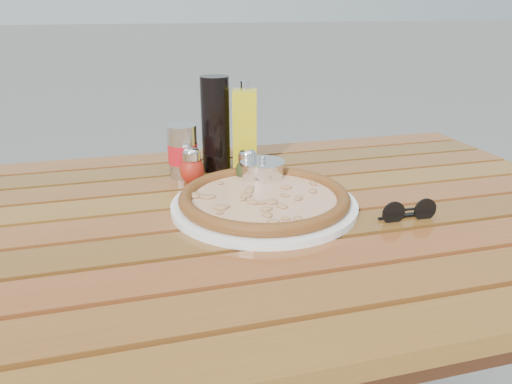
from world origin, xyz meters
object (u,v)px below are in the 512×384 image
object	(u,v)px
pizza	(264,198)
pepper_shaker	(192,166)
table	(259,245)
dark_bottle	(216,124)
olive_oil_cruet	(245,130)
oregano_shaker	(248,168)
soda_can	(183,152)
parmesan_tin	(262,174)
sunglasses	(409,212)
plate	(264,205)

from	to	relation	value
pizza	pepper_shaker	distance (m)	0.22
table	pepper_shaker	bearing A→B (deg)	117.83
dark_bottle	olive_oil_cruet	xyz separation A→B (m)	(0.07, -0.02, -0.01)
oregano_shaker	soda_can	size ratio (longest dim) A/B	0.68
olive_oil_cruet	dark_bottle	bearing A→B (deg)	163.65
table	parmesan_tin	bearing A→B (deg)	70.77
pepper_shaker	soda_can	bearing A→B (deg)	103.91
pizza	soda_can	size ratio (longest dim) A/B	3.29
sunglasses	olive_oil_cruet	bearing A→B (deg)	121.83
oregano_shaker	parmesan_tin	size ratio (longest dim) A/B	0.67
pizza	olive_oil_cruet	world-z (taller)	olive_oil_cruet
oregano_shaker	parmesan_tin	xyz separation A→B (m)	(0.03, -0.03, -0.01)
table	parmesan_tin	distance (m)	0.17
pepper_shaker	oregano_shaker	distance (m)	0.12
parmesan_tin	sunglasses	distance (m)	0.32
oregano_shaker	parmesan_tin	distance (m)	0.04
pepper_shaker	soda_can	distance (m)	0.05
pizza	dark_bottle	xyz separation A→B (m)	(-0.04, 0.27, 0.09)
olive_oil_cruet	plate	bearing A→B (deg)	-95.75
olive_oil_cruet	parmesan_tin	xyz separation A→B (m)	(0.00, -0.13, -0.07)
olive_oil_cruet	parmesan_tin	distance (m)	0.15
soda_can	oregano_shaker	bearing A→B (deg)	-35.81
pepper_shaker	parmesan_tin	world-z (taller)	pepper_shaker
dark_bottle	sunglasses	size ratio (longest dim) A/B	2.00
plate	pizza	size ratio (longest dim) A/B	0.91
pizza	pepper_shaker	world-z (taller)	pepper_shaker
parmesan_tin	sunglasses	world-z (taller)	parmesan_tin
table	oregano_shaker	size ratio (longest dim) A/B	17.07
table	plate	size ratio (longest dim) A/B	3.89
plate	oregano_shaker	size ratio (longest dim) A/B	4.39
parmesan_tin	plate	bearing A→B (deg)	-104.41
table	pepper_shaker	world-z (taller)	pepper_shaker
olive_oil_cruet	pizza	bearing A→B (deg)	-95.75
oregano_shaker	pizza	bearing A→B (deg)	-91.45
soda_can	dark_bottle	bearing A→B (deg)	21.27
sunglasses	pepper_shaker	bearing A→B (deg)	140.57
pizza	dark_bottle	bearing A→B (deg)	98.73
plate	table	bearing A→B (deg)	-158.93
oregano_shaker	sunglasses	size ratio (longest dim) A/B	0.74
olive_oil_cruet	oregano_shaker	bearing A→B (deg)	-101.42
dark_bottle	parmesan_tin	bearing A→B (deg)	-64.80
table	pizza	xyz separation A→B (m)	(0.01, 0.00, 0.10)
table	pizza	world-z (taller)	pizza
pepper_shaker	oregano_shaker	xyz separation A→B (m)	(0.12, -0.04, 0.00)
dark_bottle	soda_can	bearing A→B (deg)	-158.73
oregano_shaker	sunglasses	xyz separation A→B (m)	(0.24, -0.26, -0.02)
table	olive_oil_cruet	world-z (taller)	olive_oil_cruet
pepper_shaker	dark_bottle	world-z (taller)	dark_bottle
plate	dark_bottle	xyz separation A→B (m)	(-0.04, 0.27, 0.10)
table	pizza	bearing A→B (deg)	21.07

